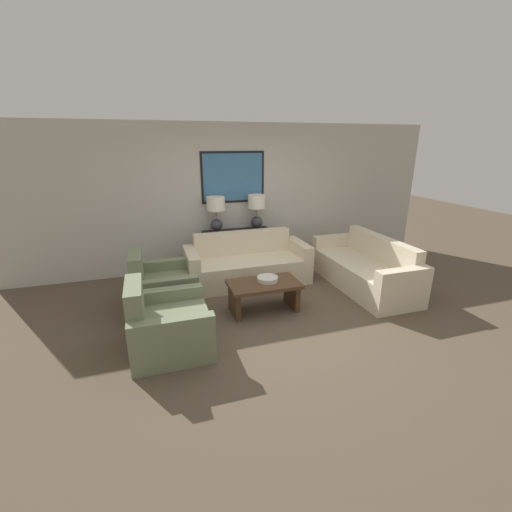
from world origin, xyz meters
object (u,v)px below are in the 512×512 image
object	(u,v)px
couch_by_back_wall	(247,265)
table_lamp_right	(257,208)
couch_by_side	(365,270)
coffee_table	(264,291)
decorative_bowl	(267,279)
armchair_near_camera	(167,326)
armchair_near_back_wall	(162,288)
console_table	(237,250)
table_lamp_left	(216,211)

from	to	relation	value
couch_by_back_wall	table_lamp_right	bearing A→B (deg)	59.55
couch_by_side	coffee_table	bearing A→B (deg)	-170.47
table_lamp_right	couch_by_back_wall	bearing A→B (deg)	-120.45
decorative_bowl	armchair_near_camera	bearing A→B (deg)	-157.45
couch_by_side	couch_by_back_wall	bearing A→B (deg)	156.40
couch_by_side	armchair_near_back_wall	size ratio (longest dim) A/B	2.19
console_table	armchair_near_camera	distance (m)	2.74
console_table	armchair_near_back_wall	distance (m)	1.89
console_table	couch_by_back_wall	bearing A→B (deg)	-90.00
table_lamp_right	armchair_near_back_wall	size ratio (longest dim) A/B	0.68
decorative_bowl	coffee_table	bearing A→B (deg)	-149.89
couch_by_side	armchair_near_back_wall	world-z (taller)	armchair_near_back_wall
couch_by_back_wall	couch_by_side	bearing A→B (deg)	-23.60
coffee_table	armchair_near_camera	world-z (taller)	armchair_near_camera
coffee_table	console_table	bearing A→B (deg)	87.53
console_table	armchair_near_back_wall	bearing A→B (deg)	-140.67
couch_by_side	coffee_table	world-z (taller)	couch_by_side
table_lamp_left	console_table	bearing A→B (deg)	0.00
console_table	table_lamp_right	bearing A→B (deg)	0.00
console_table	coffee_table	size ratio (longest dim) A/B	1.26
decorative_bowl	couch_by_back_wall	bearing A→B (deg)	89.53
couch_by_side	armchair_near_back_wall	xyz separation A→B (m)	(-3.27, 0.25, -0.00)
coffee_table	couch_by_back_wall	bearing A→B (deg)	86.09
couch_by_back_wall	couch_by_side	world-z (taller)	same
couch_by_back_wall	decorative_bowl	size ratio (longest dim) A/B	6.87
table_lamp_left	decorative_bowl	size ratio (longest dim) A/B	2.14
armchair_near_camera	decorative_bowl	bearing A→B (deg)	22.55
table_lamp_left	coffee_table	world-z (taller)	table_lamp_left
console_table	table_lamp_left	size ratio (longest dim) A/B	1.95
armchair_near_camera	table_lamp_right	bearing A→B (deg)	51.60
table_lamp_left	couch_by_back_wall	xyz separation A→B (m)	(0.38, -0.65, -0.86)
armchair_near_camera	console_table	bearing A→B (deg)	57.86
coffee_table	armchair_near_back_wall	distance (m)	1.49
couch_by_side	armchair_near_back_wall	distance (m)	3.28
couch_by_side	coffee_table	size ratio (longest dim) A/B	2.07
console_table	armchair_near_camera	bearing A→B (deg)	-122.14
console_table	armchair_near_back_wall	size ratio (longest dim) A/B	1.33
armchair_near_back_wall	coffee_table	bearing A→B (deg)	-22.16
couch_by_side	table_lamp_left	bearing A→B (deg)	146.73
table_lamp_left	couch_by_back_wall	world-z (taller)	table_lamp_left
table_lamp_right	console_table	bearing A→B (deg)	180.00
couch_by_back_wall	armchair_near_camera	xyz separation A→B (m)	(-1.46, -1.67, -0.00)
decorative_bowl	armchair_near_back_wall	bearing A→B (deg)	160.12
console_table	armchair_near_back_wall	world-z (taller)	armchair_near_back_wall
table_lamp_left	armchair_near_back_wall	xyz separation A→B (m)	(-1.08, -1.19, -0.86)
table_lamp_left	couch_by_back_wall	size ratio (longest dim) A/B	0.31
coffee_table	armchair_near_back_wall	xyz separation A→B (m)	(-1.38, 0.56, -0.02)
couch_by_side	decorative_bowl	world-z (taller)	couch_by_side
armchair_near_back_wall	couch_by_side	bearing A→B (deg)	-4.29
couch_by_back_wall	armchair_near_back_wall	size ratio (longest dim) A/B	2.19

